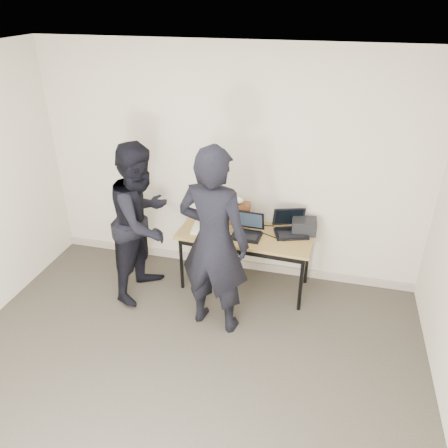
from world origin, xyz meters
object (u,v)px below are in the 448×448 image
(leather_satchel, at_px, (235,212))
(laptop_beige, at_px, (208,224))
(person_typist, at_px, (214,242))
(laptop_center, at_px, (248,230))
(laptop_right, at_px, (290,228))
(desk, at_px, (245,238))
(equipment_box, at_px, (304,226))
(person_observer, at_px, (142,221))

(leather_satchel, bearing_deg, laptop_beige, -147.42)
(laptop_beige, distance_m, person_typist, 0.79)
(laptop_center, distance_m, laptop_right, 0.48)
(laptop_center, relative_size, leather_satchel, 0.89)
(desk, bearing_deg, person_typist, -100.72)
(equipment_box, distance_m, person_typist, 1.22)
(person_typist, xyz_separation_m, person_observer, (-0.92, 0.38, -0.09))
(laptop_right, distance_m, person_observer, 1.64)
(laptop_center, relative_size, person_typist, 0.17)
(equipment_box, bearing_deg, laptop_center, -160.33)
(laptop_right, bearing_deg, person_observer, 178.72)
(desk, xyz_separation_m, leather_satchel, (-0.18, 0.23, 0.19))
(equipment_box, bearing_deg, person_observer, -163.18)
(laptop_right, bearing_deg, desk, 178.88)
(leather_satchel, bearing_deg, laptop_center, -58.40)
(laptop_beige, height_order, laptop_right, laptop_beige)
(leather_satchel, bearing_deg, person_observer, -156.44)
(desk, height_order, laptop_center, laptop_center)
(laptop_right, xyz_separation_m, person_observer, (-1.57, -0.47, 0.12))
(leather_satchel, relative_size, person_observer, 0.21)
(laptop_right, height_order, person_observer, person_observer)
(laptop_center, xyz_separation_m, person_observer, (-1.11, -0.30, 0.12))
(laptop_center, distance_m, person_typist, 0.75)
(leather_satchel, distance_m, person_typist, 0.95)
(desk, xyz_separation_m, person_observer, (-1.09, -0.33, 0.24))
(laptop_right, relative_size, leather_satchel, 1.17)
(laptop_center, relative_size, person_observer, 0.19)
(laptop_right, bearing_deg, laptop_beige, 170.63)
(desk, relative_size, laptop_right, 3.42)
(laptop_center, height_order, laptop_right, laptop_right)
(desk, relative_size, laptop_center, 4.50)
(laptop_beige, relative_size, laptop_center, 1.05)
(desk, height_order, laptop_beige, laptop_beige)
(equipment_box, relative_size, person_observer, 0.15)
(laptop_center, bearing_deg, laptop_right, 23.73)
(laptop_right, relative_size, person_observer, 0.25)
(laptop_center, relative_size, equipment_box, 1.27)
(desk, bearing_deg, leather_satchel, 130.94)
(leather_satchel, height_order, person_typist, person_typist)
(laptop_right, bearing_deg, laptop_center, -177.48)
(laptop_center, bearing_deg, person_observer, -161.66)
(desk, height_order, person_typist, person_typist)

